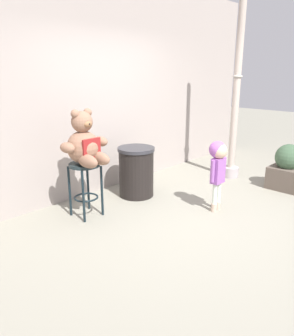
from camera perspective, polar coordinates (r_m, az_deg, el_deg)
The scene contains 8 objects.
ground_plane at distance 4.44m, azimuth 8.04°, elevation -8.52°, with size 24.00×24.00×0.00m, color gray.
building_wall at distance 5.33m, azimuth -8.45°, elevation 13.64°, with size 7.69×0.30×3.22m, color #A0948E.
bar_stool_with_teddy at distance 4.38m, azimuth -10.50°, elevation -1.74°, with size 0.39×0.39×0.72m.
teddy_bear at distance 4.24m, azimuth -10.56°, elevation 4.03°, with size 0.65×0.58×0.69m.
child_walking at distance 4.51m, azimuth 12.01°, elevation 1.17°, with size 0.31×0.24×0.97m.
trash_bin at distance 5.05m, azimuth -1.85°, elevation -0.61°, with size 0.55×0.55×0.75m.
lamppost at distance 5.97m, azimuth 14.79°, elevation 9.74°, with size 0.28×0.28×3.03m.
planter_with_shrub at distance 5.82m, azimuth 22.81°, elevation -0.05°, with size 0.50×0.50×0.73m.
Camera 1 is at (-3.32, -2.28, 1.88)m, focal length 35.78 mm.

